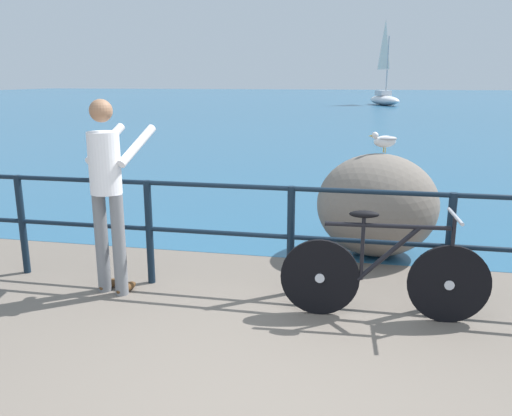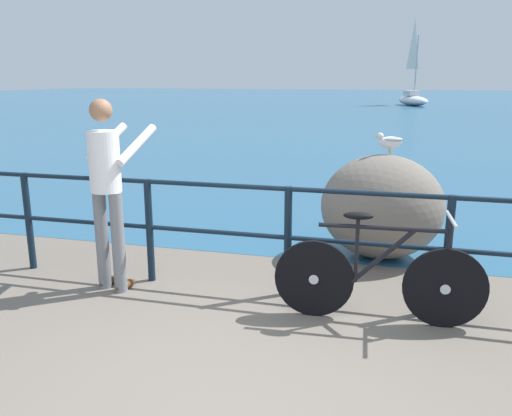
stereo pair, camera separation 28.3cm
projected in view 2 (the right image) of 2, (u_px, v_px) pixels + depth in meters
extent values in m
cube|color=#6B6056|center=(372.00, 127.00, 21.94)|extent=(120.00, 120.00, 0.10)
cube|color=#285B7F|center=(386.00, 100.00, 48.00)|extent=(120.00, 90.00, 0.01)
cylinder|color=black|center=(29.00, 221.00, 5.40)|extent=(0.07, 0.07, 1.02)
cylinder|color=black|center=(150.00, 231.00, 5.06)|extent=(0.07, 0.07, 1.02)
cylinder|color=black|center=(288.00, 242.00, 4.73)|extent=(0.07, 0.07, 1.02)
cylinder|color=black|center=(447.00, 254.00, 4.39)|extent=(0.07, 0.07, 1.02)
cylinder|color=black|center=(289.00, 189.00, 4.61)|extent=(8.21, 0.04, 0.04)
cylinder|color=black|center=(288.00, 238.00, 4.72)|extent=(8.21, 0.04, 0.04)
cylinder|color=black|center=(314.00, 279.00, 4.34)|extent=(0.66, 0.07, 0.66)
cylinder|color=#B7BCC6|center=(314.00, 279.00, 4.34)|extent=(0.08, 0.06, 0.08)
cylinder|color=black|center=(445.00, 288.00, 4.14)|extent=(0.66, 0.07, 0.66)
cylinder|color=#B7BCC6|center=(445.00, 288.00, 4.14)|extent=(0.08, 0.06, 0.08)
cylinder|color=black|center=(381.00, 228.00, 4.13)|extent=(0.99, 0.09, 0.04)
cylinder|color=black|center=(383.00, 256.00, 4.18)|extent=(0.50, 0.07, 0.50)
cylinder|color=black|center=(357.00, 251.00, 4.21)|extent=(0.03, 0.03, 0.53)
ellipsoid|color=black|center=(358.00, 216.00, 4.14)|extent=(0.25, 0.11, 0.06)
cylinder|color=black|center=(448.00, 254.00, 4.07)|extent=(0.03, 0.03, 0.57)
cylinder|color=#B7BCC6|center=(451.00, 219.00, 4.00)|extent=(0.05, 0.48, 0.03)
cylinder|color=slate|center=(102.00, 240.00, 4.90)|extent=(0.12, 0.12, 0.95)
ellipsoid|color=#513319|center=(110.00, 281.00, 5.06)|extent=(0.16, 0.28, 0.08)
cylinder|color=slate|center=(118.00, 243.00, 4.81)|extent=(0.12, 0.12, 0.95)
ellipsoid|color=#513319|center=(126.00, 285.00, 4.96)|extent=(0.16, 0.28, 0.08)
cylinder|color=white|center=(104.00, 162.00, 4.67)|extent=(0.28, 0.28, 0.55)
sphere|color=#9E7051|center=(101.00, 110.00, 4.56)|extent=(0.20, 0.20, 0.20)
cylinder|color=white|center=(107.00, 142.00, 4.93)|extent=(0.20, 0.52, 0.34)
cylinder|color=white|center=(137.00, 145.00, 4.76)|extent=(0.20, 0.52, 0.34)
ellipsoid|color=slate|center=(382.00, 207.00, 5.75)|extent=(1.34, 1.18, 1.15)
cylinder|color=gold|center=(391.00, 151.00, 5.66)|extent=(0.01, 0.01, 0.06)
cylinder|color=gold|center=(389.00, 151.00, 5.70)|extent=(0.01, 0.01, 0.06)
ellipsoid|color=white|center=(390.00, 142.00, 5.65)|extent=(0.28, 0.20, 0.13)
ellipsoid|color=#9E9EA3|center=(392.00, 140.00, 5.65)|extent=(0.27, 0.20, 0.06)
sphere|color=white|center=(380.00, 136.00, 5.62)|extent=(0.08, 0.08, 0.08)
cone|color=gold|center=(376.00, 137.00, 5.62)|extent=(0.06, 0.04, 0.02)
ellipsoid|color=white|center=(413.00, 101.00, 38.15)|extent=(2.80, 4.57, 0.70)
cube|color=silver|center=(412.00, 93.00, 38.31)|extent=(1.22, 1.50, 0.36)
cylinder|color=#B2B2B7|center=(416.00, 66.00, 37.37)|extent=(0.10, 0.10, 4.20)
pyramid|color=white|center=(414.00, 44.00, 37.71)|extent=(0.63, 1.51, 3.57)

